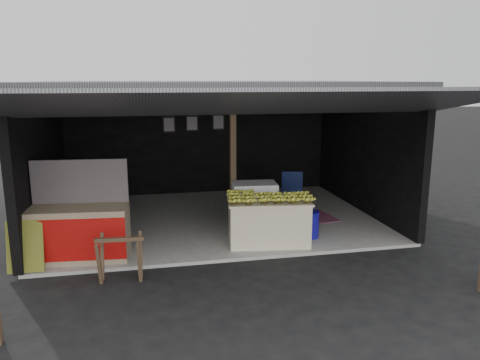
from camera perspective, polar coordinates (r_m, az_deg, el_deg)
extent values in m
plane|color=black|center=(8.14, -0.32, -9.91)|extent=(80.00, 80.00, 0.00)
cube|color=gray|center=(10.45, -3.11, -4.69)|extent=(7.00, 5.00, 0.06)
cube|color=black|center=(12.58, -4.96, 5.06)|extent=(7.00, 0.15, 2.90)
cube|color=black|center=(10.20, -23.04, 2.46)|extent=(0.15, 5.00, 2.90)
cube|color=black|center=(11.20, 14.83, 3.82)|extent=(0.15, 5.00, 2.90)
cube|color=#232326|center=(10.00, -3.30, 11.58)|extent=(7.20, 5.20, 0.12)
cube|color=#232326|center=(6.62, 1.34, 9.30)|extent=(7.40, 2.47, 0.48)
cube|color=brown|center=(9.59, -0.87, 2.72)|extent=(0.12, 0.12, 2.85)
cube|color=silver|center=(8.76, 3.48, -5.13)|extent=(1.56, 1.06, 0.79)
cube|color=silver|center=(8.65, 3.51, -2.49)|extent=(1.63, 1.13, 0.04)
cube|color=white|center=(9.47, 1.76, -3.22)|extent=(0.92, 0.66, 0.97)
cube|color=navy|center=(9.17, 2.21, -3.42)|extent=(0.68, 0.08, 0.29)
cube|color=#B21414|center=(9.27, 2.19, -5.45)|extent=(0.44, 0.05, 0.10)
cube|color=#998466|center=(8.41, -18.96, -6.14)|extent=(1.67, 0.85, 0.91)
cube|color=#AD0D0B|center=(8.07, -19.26, -6.93)|extent=(1.61, 0.16, 0.71)
cube|color=white|center=(8.06, -19.27, -6.96)|extent=(0.55, 0.06, 0.18)
cube|color=#181F48|center=(8.49, -19.12, -0.15)|extent=(1.61, 0.19, 0.76)
cube|color=black|center=(8.20, -24.74, -7.39)|extent=(0.55, 0.22, 0.81)
cube|color=brown|center=(7.36, -16.81, -9.86)|extent=(0.07, 0.28, 0.71)
cube|color=brown|center=(7.29, -12.18, -9.81)|extent=(0.07, 0.28, 0.71)
cube|color=brown|center=(7.68, -16.44, -8.88)|extent=(0.07, 0.28, 0.71)
cube|color=brown|center=(7.62, -12.02, -8.82)|extent=(0.07, 0.28, 0.71)
cube|color=brown|center=(7.37, -14.50, -7.04)|extent=(0.74, 0.11, 0.06)
cylinder|color=#110C8A|center=(9.17, 8.55, -5.46)|extent=(0.33, 0.33, 0.49)
cylinder|color=#091135|center=(10.25, 5.48, -3.48)|extent=(0.03, 0.03, 0.49)
cylinder|color=#091135|center=(10.30, 7.61, -3.47)|extent=(0.03, 0.03, 0.49)
cylinder|color=#091135|center=(10.62, 5.29, -2.92)|extent=(0.03, 0.03, 0.49)
cylinder|color=#091135|center=(10.66, 7.34, -2.91)|extent=(0.03, 0.03, 0.49)
cube|color=#091135|center=(10.39, 6.46, -1.90)|extent=(0.55, 0.55, 0.04)
cube|color=#091135|center=(10.54, 6.37, -0.31)|extent=(0.46, 0.14, 0.50)
cube|color=maroon|center=(10.42, 7.28, -4.63)|extent=(1.61, 1.17, 0.01)
cube|color=black|center=(12.36, -8.65, 6.71)|extent=(0.32, 0.03, 0.42)
cube|color=#4C4C59|center=(12.34, -8.64, 6.70)|extent=(0.26, 0.02, 0.34)
cube|color=black|center=(12.41, -5.87, 6.89)|extent=(0.32, 0.03, 0.42)
cube|color=#4C4C59|center=(12.39, -5.86, 6.89)|extent=(0.26, 0.02, 0.34)
cube|color=black|center=(12.50, -2.65, 7.08)|extent=(0.32, 0.03, 0.42)
cube|color=#4C4C59|center=(12.48, -2.64, 7.07)|extent=(0.26, 0.02, 0.34)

